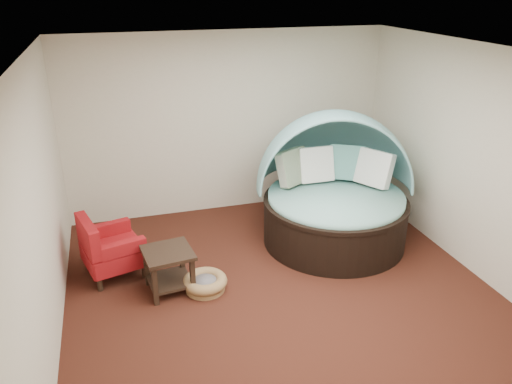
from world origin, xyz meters
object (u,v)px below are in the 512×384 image
object	(u,v)px
pet_basket	(205,283)
red_armchair	(109,248)
canopy_daybed	(335,183)
side_table	(169,265)

from	to	relation	value
pet_basket	red_armchair	bearing A→B (deg)	147.76
red_armchair	canopy_daybed	bearing A→B (deg)	-13.02
red_armchair	pet_basket	bearing A→B (deg)	-47.40
canopy_daybed	side_table	world-z (taller)	canopy_daybed
canopy_daybed	pet_basket	distance (m)	2.31
canopy_daybed	side_table	xyz separation A→B (m)	(-2.44, -0.67, -0.51)
canopy_daybed	red_armchair	size ratio (longest dim) A/B	2.94
canopy_daybed	pet_basket	world-z (taller)	canopy_daybed
red_armchair	side_table	bearing A→B (deg)	-55.02
canopy_daybed	side_table	bearing A→B (deg)	-149.28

